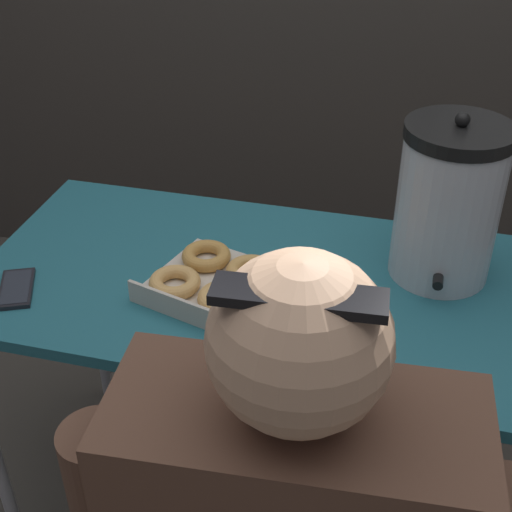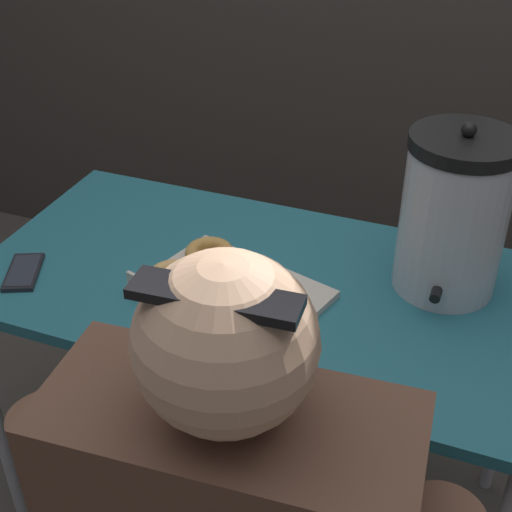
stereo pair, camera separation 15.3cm
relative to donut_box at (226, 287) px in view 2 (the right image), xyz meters
The scene contains 5 objects.
ground_plane 0.78m from the donut_box, 58.65° to the left, with size 12.00×12.00×0.00m, color #4C473F.
folding_table 0.12m from the donut_box, 58.65° to the left, with size 1.25×0.65×0.76m.
donut_box is the anchor object (origin of this frame).
coffee_urn 0.49m from the donut_box, 25.94° to the left, with size 0.22×0.25×0.38m.
cell_phone 0.46m from the donut_box, 168.54° to the right, with size 0.12×0.15×0.01m.
Camera 2 is at (0.45, -1.19, 1.67)m, focal length 50.00 mm.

